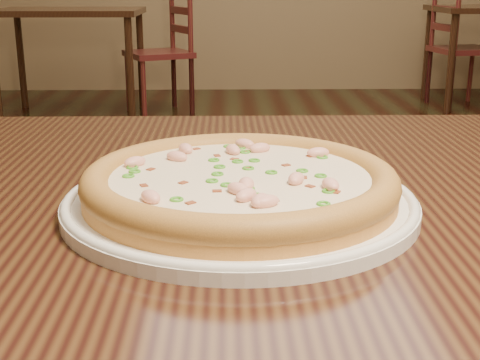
{
  "coord_description": "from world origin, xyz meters",
  "views": [
    {
      "loc": [
        -0.42,
        -1.42,
        0.96
      ],
      "look_at": [
        -0.41,
        -0.83,
        0.78
      ],
      "focal_mm": 50.0,
      "sensor_mm": 36.0,
      "label": 1
    }
  ],
  "objects_px": {
    "hero_table": "(351,281)",
    "bg_table_left": "(69,23)",
    "chair_c": "(457,49)",
    "plate": "(240,202)",
    "pizza": "(240,183)",
    "chair_b": "(166,52)"
  },
  "relations": [
    {
      "from": "hero_table",
      "to": "bg_table_left",
      "type": "relative_size",
      "value": 1.2
    },
    {
      "from": "bg_table_left",
      "to": "chair_c",
      "type": "xyz_separation_m",
      "value": [
        2.85,
        0.28,
        -0.22
      ]
    },
    {
      "from": "plate",
      "to": "chair_c",
      "type": "xyz_separation_m",
      "value": [
        1.74,
        4.49,
        -0.32
      ]
    },
    {
      "from": "plate",
      "to": "bg_table_left",
      "type": "xyz_separation_m",
      "value": [
        -1.1,
        4.2,
        -0.1
      ]
    },
    {
      "from": "pizza",
      "to": "bg_table_left",
      "type": "height_order",
      "value": "pizza"
    },
    {
      "from": "hero_table",
      "to": "pizza",
      "type": "relative_size",
      "value": 4.04
    },
    {
      "from": "pizza",
      "to": "chair_b",
      "type": "height_order",
      "value": "chair_b"
    },
    {
      "from": "plate",
      "to": "bg_table_left",
      "type": "bearing_deg",
      "value": 104.73
    },
    {
      "from": "hero_table",
      "to": "pizza",
      "type": "xyz_separation_m",
      "value": [
        -0.12,
        -0.05,
        0.13
      ]
    },
    {
      "from": "hero_table",
      "to": "plate",
      "type": "bearing_deg",
      "value": -157.38
    },
    {
      "from": "bg_table_left",
      "to": "chair_b",
      "type": "height_order",
      "value": "chair_b"
    },
    {
      "from": "hero_table",
      "to": "pizza",
      "type": "bearing_deg",
      "value": -157.41
    },
    {
      "from": "pizza",
      "to": "chair_c",
      "type": "height_order",
      "value": "chair_c"
    },
    {
      "from": "hero_table",
      "to": "bg_table_left",
      "type": "bearing_deg",
      "value": 106.43
    },
    {
      "from": "plate",
      "to": "bg_table_left",
      "type": "relative_size",
      "value": 0.33
    },
    {
      "from": "hero_table",
      "to": "chair_c",
      "type": "relative_size",
      "value": 1.26
    },
    {
      "from": "chair_b",
      "to": "chair_c",
      "type": "distance_m",
      "value": 2.2
    },
    {
      "from": "hero_table",
      "to": "chair_c",
      "type": "height_order",
      "value": "chair_c"
    },
    {
      "from": "hero_table",
      "to": "bg_table_left",
      "type": "distance_m",
      "value": 4.33
    },
    {
      "from": "plate",
      "to": "pizza",
      "type": "relative_size",
      "value": 1.12
    },
    {
      "from": "chair_b",
      "to": "chair_c",
      "type": "bearing_deg",
      "value": 5.12
    },
    {
      "from": "hero_table",
      "to": "plate",
      "type": "distance_m",
      "value": 0.17
    }
  ]
}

